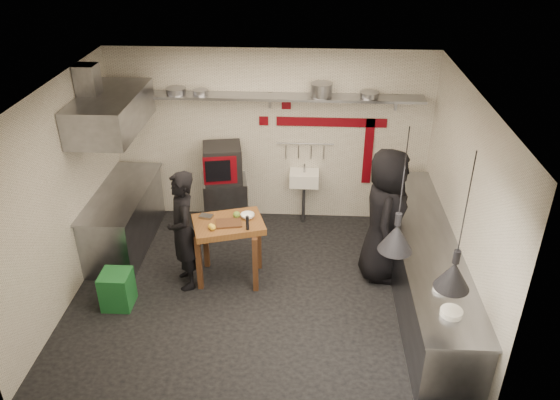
# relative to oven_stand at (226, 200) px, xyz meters

# --- Properties ---
(floor) EXTENTS (5.00, 5.00, 0.00)m
(floor) POSITION_rel_oven_stand_xyz_m (0.72, -1.81, -0.40)
(floor) COLOR black
(floor) RESTS_ON ground
(ceiling) EXTENTS (5.00, 5.00, 0.00)m
(ceiling) POSITION_rel_oven_stand_xyz_m (0.72, -1.81, 2.40)
(ceiling) COLOR beige
(ceiling) RESTS_ON floor
(wall_back) EXTENTS (5.00, 0.04, 2.80)m
(wall_back) POSITION_rel_oven_stand_xyz_m (0.72, 0.29, 1.00)
(wall_back) COLOR silver
(wall_back) RESTS_ON floor
(wall_front) EXTENTS (5.00, 0.04, 2.80)m
(wall_front) POSITION_rel_oven_stand_xyz_m (0.72, -3.91, 1.00)
(wall_front) COLOR silver
(wall_front) RESTS_ON floor
(wall_left) EXTENTS (0.04, 4.20, 2.80)m
(wall_left) POSITION_rel_oven_stand_xyz_m (-1.78, -1.81, 1.00)
(wall_left) COLOR silver
(wall_left) RESTS_ON floor
(wall_right) EXTENTS (0.04, 4.20, 2.80)m
(wall_right) POSITION_rel_oven_stand_xyz_m (3.22, -1.81, 1.00)
(wall_right) COLOR silver
(wall_right) RESTS_ON floor
(red_band_horiz) EXTENTS (1.70, 0.02, 0.14)m
(red_band_horiz) POSITION_rel_oven_stand_xyz_m (1.67, 0.27, 1.28)
(red_band_horiz) COLOR #61060E
(red_band_horiz) RESTS_ON wall_back
(red_band_vert) EXTENTS (0.14, 0.02, 1.10)m
(red_band_vert) POSITION_rel_oven_stand_xyz_m (2.27, 0.27, 0.80)
(red_band_vert) COLOR #61060E
(red_band_vert) RESTS_ON wall_back
(red_tile_a) EXTENTS (0.14, 0.02, 0.14)m
(red_tile_a) POSITION_rel_oven_stand_xyz_m (0.97, 0.27, 1.55)
(red_tile_a) COLOR #61060E
(red_tile_a) RESTS_ON wall_back
(red_tile_b) EXTENTS (0.14, 0.02, 0.14)m
(red_tile_b) POSITION_rel_oven_stand_xyz_m (0.62, 0.27, 1.28)
(red_tile_b) COLOR #61060E
(red_tile_b) RESTS_ON wall_back
(back_shelf) EXTENTS (4.60, 0.34, 0.04)m
(back_shelf) POSITION_rel_oven_stand_xyz_m (0.72, 0.11, 1.72)
(back_shelf) COLOR slate
(back_shelf) RESTS_ON wall_back
(shelf_bracket_left) EXTENTS (0.04, 0.06, 0.24)m
(shelf_bracket_left) POSITION_rel_oven_stand_xyz_m (-1.18, 0.26, 1.62)
(shelf_bracket_left) COLOR slate
(shelf_bracket_left) RESTS_ON wall_back
(shelf_bracket_mid) EXTENTS (0.04, 0.06, 0.24)m
(shelf_bracket_mid) POSITION_rel_oven_stand_xyz_m (0.72, 0.26, 1.62)
(shelf_bracket_mid) COLOR slate
(shelf_bracket_mid) RESTS_ON wall_back
(shelf_bracket_right) EXTENTS (0.04, 0.06, 0.24)m
(shelf_bracket_right) POSITION_rel_oven_stand_xyz_m (2.62, 0.26, 1.62)
(shelf_bracket_right) COLOR slate
(shelf_bracket_right) RESTS_ON wall_back
(pan_far_left) EXTENTS (0.39, 0.39, 0.09)m
(pan_far_left) POSITION_rel_oven_stand_xyz_m (-0.68, 0.11, 1.79)
(pan_far_left) COLOR slate
(pan_far_left) RESTS_ON back_shelf
(pan_mid_left) EXTENTS (0.27, 0.27, 0.07)m
(pan_mid_left) POSITION_rel_oven_stand_xyz_m (-0.31, 0.11, 1.78)
(pan_mid_left) COLOR slate
(pan_mid_left) RESTS_ON back_shelf
(stock_pot) EXTENTS (0.40, 0.40, 0.20)m
(stock_pot) POSITION_rel_oven_stand_xyz_m (1.49, 0.11, 1.84)
(stock_pot) COLOR slate
(stock_pot) RESTS_ON back_shelf
(pan_right) EXTENTS (0.37, 0.37, 0.08)m
(pan_right) POSITION_rel_oven_stand_xyz_m (2.20, 0.11, 1.78)
(pan_right) COLOR slate
(pan_right) RESTS_ON back_shelf
(oven_stand) EXTENTS (0.79, 0.74, 0.80)m
(oven_stand) POSITION_rel_oven_stand_xyz_m (0.00, 0.00, 0.00)
(oven_stand) COLOR slate
(oven_stand) RESTS_ON floor
(combi_oven) EXTENTS (0.67, 0.64, 0.58)m
(combi_oven) POSITION_rel_oven_stand_xyz_m (-0.01, -0.04, 0.69)
(combi_oven) COLOR black
(combi_oven) RESTS_ON oven_stand
(oven_door) EXTENTS (0.50, 0.12, 0.46)m
(oven_door) POSITION_rel_oven_stand_xyz_m (-0.01, -0.30, 0.69)
(oven_door) COLOR #61060E
(oven_door) RESTS_ON combi_oven
(oven_glass) EXTENTS (0.38, 0.09, 0.34)m
(oven_glass) POSITION_rel_oven_stand_xyz_m (-0.03, -0.34, 0.69)
(oven_glass) COLOR black
(oven_glass) RESTS_ON oven_door
(hand_sink) EXTENTS (0.46, 0.34, 0.22)m
(hand_sink) POSITION_rel_oven_stand_xyz_m (1.27, 0.11, 0.38)
(hand_sink) COLOR white
(hand_sink) RESTS_ON wall_back
(sink_tap) EXTENTS (0.03, 0.03, 0.14)m
(sink_tap) POSITION_rel_oven_stand_xyz_m (1.27, 0.11, 0.56)
(sink_tap) COLOR slate
(sink_tap) RESTS_ON hand_sink
(sink_drain) EXTENTS (0.06, 0.06, 0.66)m
(sink_drain) POSITION_rel_oven_stand_xyz_m (1.27, 0.07, -0.06)
(sink_drain) COLOR slate
(sink_drain) RESTS_ON floor
(utensil_rail) EXTENTS (0.90, 0.02, 0.02)m
(utensil_rail) POSITION_rel_oven_stand_xyz_m (1.27, 0.25, 0.92)
(utensil_rail) COLOR slate
(utensil_rail) RESTS_ON wall_back
(counter_right) EXTENTS (0.70, 3.80, 0.90)m
(counter_right) POSITION_rel_oven_stand_xyz_m (2.87, -1.81, 0.05)
(counter_right) COLOR slate
(counter_right) RESTS_ON floor
(counter_right_top) EXTENTS (0.76, 3.90, 0.03)m
(counter_right_top) POSITION_rel_oven_stand_xyz_m (2.87, -1.81, 0.52)
(counter_right_top) COLOR slate
(counter_right_top) RESTS_ON counter_right
(plate_stack) EXTENTS (0.30, 0.30, 0.07)m
(plate_stack) POSITION_rel_oven_stand_xyz_m (2.84, -3.26, 0.56)
(plate_stack) COLOR white
(plate_stack) RESTS_ON counter_right_top
(small_bowl_right) EXTENTS (0.22, 0.22, 0.05)m
(small_bowl_right) POSITION_rel_oven_stand_xyz_m (2.82, -2.84, 0.56)
(small_bowl_right) COLOR white
(small_bowl_right) RESTS_ON counter_right_top
(counter_left) EXTENTS (0.70, 1.90, 0.90)m
(counter_left) POSITION_rel_oven_stand_xyz_m (-1.43, -0.76, 0.05)
(counter_left) COLOR slate
(counter_left) RESTS_ON floor
(counter_left_top) EXTENTS (0.76, 2.00, 0.03)m
(counter_left_top) POSITION_rel_oven_stand_xyz_m (-1.43, -0.76, 0.52)
(counter_left_top) COLOR slate
(counter_left_top) RESTS_ON counter_left
(extractor_hood) EXTENTS (0.78, 1.60, 0.50)m
(extractor_hood) POSITION_rel_oven_stand_xyz_m (-1.38, -0.76, 1.75)
(extractor_hood) COLOR slate
(extractor_hood) RESTS_ON ceiling
(hood_duct) EXTENTS (0.28, 0.28, 0.50)m
(hood_duct) POSITION_rel_oven_stand_xyz_m (-1.63, -0.76, 2.15)
(hood_duct) COLOR slate
(hood_duct) RESTS_ON ceiling
(green_bin) EXTENTS (0.38, 0.38, 0.50)m
(green_bin) POSITION_rel_oven_stand_xyz_m (-1.11, -2.19, -0.15)
(green_bin) COLOR #195F29
(green_bin) RESTS_ON floor
(prep_table) EXTENTS (1.07, 0.88, 0.92)m
(prep_table) POSITION_rel_oven_stand_xyz_m (0.28, -1.52, 0.06)
(prep_table) COLOR brown
(prep_table) RESTS_ON floor
(cutting_board) EXTENTS (0.37, 0.30, 0.02)m
(cutting_board) POSITION_rel_oven_stand_xyz_m (0.30, -1.58, 0.53)
(cutting_board) COLOR #4E2D19
(cutting_board) RESTS_ON prep_table
(pepper_mill) EXTENTS (0.06, 0.06, 0.20)m
(pepper_mill) POSITION_rel_oven_stand_xyz_m (0.56, -1.70, 0.62)
(pepper_mill) COLOR black
(pepper_mill) RESTS_ON prep_table
(lemon_a) EXTENTS (0.09, 0.09, 0.08)m
(lemon_a) POSITION_rel_oven_stand_xyz_m (0.08, -1.71, 0.56)
(lemon_a) COLOR yellow
(lemon_a) RESTS_ON prep_table
(lemon_b) EXTENTS (0.10, 0.10, 0.08)m
(lemon_b) POSITION_rel_oven_stand_xyz_m (0.11, -1.74, 0.56)
(lemon_b) COLOR yellow
(lemon_b) RESTS_ON prep_table
(veg_ball) EXTENTS (0.10, 0.10, 0.10)m
(veg_ball) POSITION_rel_oven_stand_xyz_m (0.38, -1.42, 0.57)
(veg_ball) COLOR olive
(veg_ball) RESTS_ON prep_table
(steel_tray) EXTENTS (0.19, 0.15, 0.03)m
(steel_tray) POSITION_rel_oven_stand_xyz_m (-0.03, -1.42, 0.54)
(steel_tray) COLOR slate
(steel_tray) RESTS_ON prep_table
(bowl) EXTENTS (0.22, 0.22, 0.06)m
(bowl) POSITION_rel_oven_stand_xyz_m (0.53, -1.40, 0.55)
(bowl) COLOR white
(bowl) RESTS_ON prep_table
(heat_lamp_near) EXTENTS (0.49, 0.49, 1.41)m
(heat_lamp_near) POSITION_rel_oven_stand_xyz_m (2.28, -2.77, 1.69)
(heat_lamp_near) COLOR black
(heat_lamp_near) RESTS_ON ceiling
(heat_lamp_far) EXTENTS (0.46, 0.46, 1.47)m
(heat_lamp_far) POSITION_rel_oven_stand_xyz_m (2.77, -3.31, 1.66)
(heat_lamp_far) COLOR black
(heat_lamp_far) RESTS_ON ceiling
(chef_left) EXTENTS (0.60, 0.72, 1.70)m
(chef_left) POSITION_rel_oven_stand_xyz_m (-0.30, -1.67, 0.45)
(chef_left) COLOR black
(chef_left) RESTS_ON floor
(chef_right) EXTENTS (0.74, 1.02, 1.92)m
(chef_right) POSITION_rel_oven_stand_xyz_m (2.38, -1.32, 0.56)
(chef_right) COLOR black
(chef_right) RESTS_ON floor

